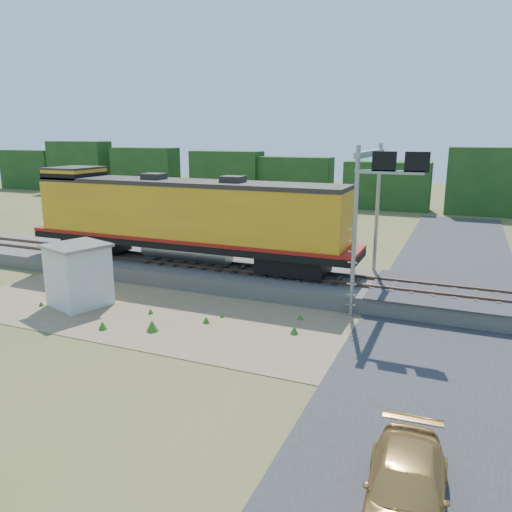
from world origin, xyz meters
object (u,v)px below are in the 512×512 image
at_px(locomotive, 181,217).
at_px(car, 406,490).
at_px(shed, 79,275).
at_px(signal_gantry, 375,187).

distance_m(locomotive, car, 20.04).
height_order(locomotive, car, locomotive).
bearing_deg(shed, signal_gantry, 41.89).
bearing_deg(locomotive, signal_gantry, -3.64).
bearing_deg(locomotive, shed, -106.90).
bearing_deg(locomotive, car, -45.53).
bearing_deg(car, locomotive, 131.56).
bearing_deg(signal_gantry, car, -76.47).
distance_m(shed, car, 17.69).
xyz_separation_m(locomotive, car, (13.90, -14.16, -2.84)).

